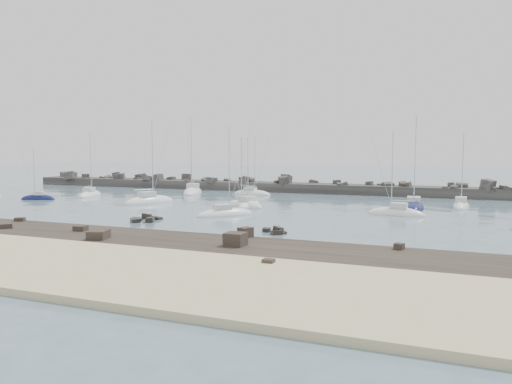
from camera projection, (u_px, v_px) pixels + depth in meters
ground at (208, 214)px, 68.84m from camera, size 400.00×400.00×0.00m
sand_strip at (21, 263)px, 39.29m from camera, size 140.00×14.00×1.00m
rock_shelf at (105, 241)px, 48.46m from camera, size 140.00×12.28×1.92m
rock_cluster_near at (147, 220)px, 62.33m from camera, size 4.00×4.55×1.41m
rock_cluster_far at (277, 233)px, 52.91m from camera, size 2.88×3.03×1.19m
breakwater at (258, 189)px, 106.74m from camera, size 115.00×7.50×5.14m
sailboat_1 at (90, 195)px, 94.27m from camera, size 4.80×8.57×13.02m
sailboat_2 at (38, 199)px, 87.85m from camera, size 6.26×3.87×9.74m
sailboat_3 at (149, 202)px, 82.71m from camera, size 6.15×9.68×14.79m
sailboat_4 at (252, 194)px, 96.92m from camera, size 7.99×2.95×12.44m
sailboat_5 at (244, 206)px, 76.99m from camera, size 7.61×4.75×11.75m
sailboat_6 at (249, 206)px, 77.43m from camera, size 2.40×7.25×11.55m
sailboat_7 at (225, 214)px, 67.14m from camera, size 7.14×7.91×12.86m
sailboat_8 at (414, 207)px, 74.97m from camera, size 3.77×9.61×14.78m
sailboat_9 at (396, 214)px, 67.41m from camera, size 7.84×2.84×12.38m
sailboat_10 at (461, 207)px, 76.02m from camera, size 2.76×7.81×12.35m
sailboat_13 at (193, 193)px, 100.09m from camera, size 6.45×10.97×16.54m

